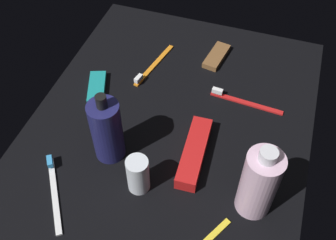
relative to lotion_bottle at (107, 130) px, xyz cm
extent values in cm
cube|color=black|center=(10.33, -9.88, -8.32)|extent=(84.00, 64.00, 1.20)
cylinder|color=navy|center=(0.00, 0.00, -0.18)|extent=(6.55, 6.55, 15.07)
cylinder|color=black|center=(0.00, 0.00, 8.75)|extent=(2.20, 2.20, 2.80)
cylinder|color=silver|center=(-2.92, -31.93, 0.25)|extent=(6.95, 6.95, 15.95)
cylinder|color=silver|center=(-2.92, -31.93, 9.33)|extent=(3.20, 3.20, 2.20)
cylinder|color=silver|center=(-6.03, -9.01, -3.34)|extent=(4.54, 4.54, 8.75)
cube|color=orange|center=(29.52, 0.30, -7.27)|extent=(17.83, 5.07, 0.90)
cube|color=white|center=(22.19, 1.92, -6.22)|extent=(2.78, 1.64, 1.20)
cube|color=red|center=(23.68, -25.59, -7.27)|extent=(2.45, 18.04, 0.90)
cube|color=white|center=(24.20, -18.11, -6.22)|extent=(1.28, 2.67, 1.20)
cube|color=white|center=(-13.44, 6.52, -7.27)|extent=(15.56, 11.12, 0.90)
cube|color=#338CCC|center=(-7.24, 10.74, -6.22)|extent=(2.77, 2.37, 1.20)
cube|color=red|center=(4.54, -17.75, -6.12)|extent=(17.81, 5.31, 3.20)
cube|color=teal|center=(16.62, 11.00, -6.97)|extent=(11.14, 7.34, 1.50)
cube|color=brown|center=(37.54, -14.70, -6.97)|extent=(10.91, 5.63, 1.50)
camera|label=1|loc=(-44.03, -27.86, 63.81)|focal=42.31mm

